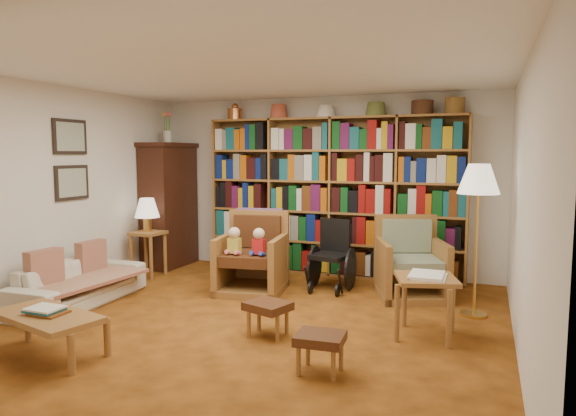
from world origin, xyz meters
The scene contains 23 objects.
floor centered at (0.00, 0.00, 0.00)m, with size 5.00×5.00×0.00m, color #9B5317.
ceiling centered at (0.00, 0.00, 2.50)m, with size 5.00×5.00×0.00m, color white.
wall_back centered at (0.00, 2.50, 1.25)m, with size 5.00×5.00×0.00m, color white.
wall_front centered at (0.00, -2.50, 1.25)m, with size 5.00×5.00×0.00m, color white.
wall_left centered at (-2.50, 0.00, 1.25)m, with size 5.00×5.00×0.00m, color white.
wall_right centered at (2.50, 0.00, 1.25)m, with size 5.00×5.00×0.00m, color white.
bookshelf centered at (0.20, 2.33, 1.17)m, with size 3.60×0.30×2.42m.
curio_cabinet centered at (-2.25, 2.00, 0.95)m, with size 0.50×0.95×2.40m.
framed_pictures centered at (-2.48, 0.30, 1.62)m, with size 0.03×0.52×0.97m.
sofa centered at (-2.05, -0.10, 0.24)m, with size 0.65×1.66×0.49m, color beige.
sofa_throw centered at (-2.00, -0.10, 0.30)m, with size 0.74×1.37×0.04m, color beige.
cushion_left centered at (-2.18, 0.25, 0.45)m, with size 0.12×0.39×0.39m, color maroon.
cushion_right centered at (-2.18, -0.45, 0.45)m, with size 0.13×0.41×0.41m, color maroon.
side_table_lamp centered at (-2.15, 1.31, 0.46)m, with size 0.43×0.43×0.62m.
table_lamp centered at (-2.15, 1.31, 0.94)m, with size 0.34×0.34×0.47m.
armchair_leather centered at (-0.45, 1.18, 0.40)m, with size 0.90×0.94×1.00m.
armchair_sage centered at (1.42, 1.62, 0.36)m, with size 1.04×1.03×0.95m.
wheelchair centered at (0.43, 1.59, 0.40)m, with size 0.52×0.70×0.87m.
floor_lamp centered at (2.13, 1.05, 1.38)m, with size 0.42×0.42×1.60m.
side_table_papers centered at (1.72, 0.23, 0.48)m, with size 0.65×0.65×0.60m.
footstool_a centered at (0.35, -0.28, 0.26)m, with size 0.46×0.43×0.32m.
footstool_b centered at (1.05, -0.88, 0.26)m, with size 0.39×0.34×0.31m.
coffee_table centered at (-1.16, -1.40, 0.33)m, with size 1.07×0.71×0.43m.
Camera 1 is at (2.20, -4.54, 1.69)m, focal length 32.00 mm.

